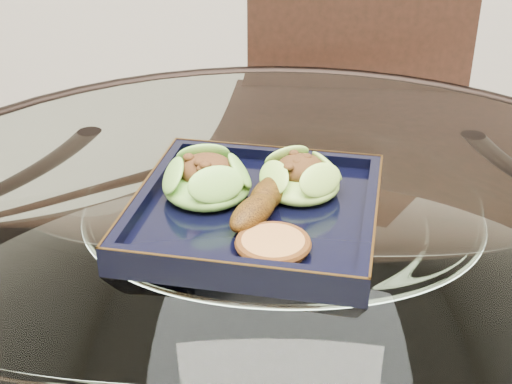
{
  "coord_description": "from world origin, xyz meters",
  "views": [
    {
      "loc": [
        -0.01,
        -0.68,
        1.18
      ],
      "look_at": [
        -0.03,
        0.02,
        0.8
      ],
      "focal_mm": 50.0,
      "sensor_mm": 36.0,
      "label": 1
    }
  ],
  "objects": [
    {
      "name": "dining_chair",
      "position": [
        0.14,
        0.49,
        0.56
      ],
      "size": [
        0.46,
        0.46,
        1.0
      ],
      "rotation": [
        0.0,
        0.0,
        -0.06
      ],
      "color": "black",
      "rests_on": "ground"
    },
    {
      "name": "roasted_plantain",
      "position": [
        -0.02,
        0.02,
        0.8
      ],
      "size": [
        0.09,
        0.16,
        0.03
      ],
      "primitive_type": "ellipsoid",
      "rotation": [
        0.0,
        0.0,
        1.21
      ],
      "color": "#553109",
      "rests_on": "navy_plate"
    },
    {
      "name": "lettuce_wrap_right",
      "position": [
        0.02,
        0.06,
        0.8
      ],
      "size": [
        0.1,
        0.1,
        0.03
      ],
      "primitive_type": "ellipsoid",
      "rotation": [
        0.0,
        0.0,
        0.12
      ],
      "color": "#65A12E",
      "rests_on": "navy_plate"
    },
    {
      "name": "crumb_patty",
      "position": [
        -0.01,
        -0.07,
        0.79
      ],
      "size": [
        0.08,
        0.08,
        0.01
      ],
      "primitive_type": "cylinder",
      "rotation": [
        0.0,
        0.0,
        -0.27
      ],
      "color": "#A26C36",
      "rests_on": "navy_plate"
    },
    {
      "name": "navy_plate",
      "position": [
        -0.03,
        0.02,
        0.77
      ],
      "size": [
        0.31,
        0.31,
        0.02
      ],
      "primitive_type": "cube",
      "rotation": [
        0.0,
        0.0,
        -0.17
      ],
      "color": "black",
      "rests_on": "dining_table"
    },
    {
      "name": "lettuce_wrap_left",
      "position": [
        -0.09,
        0.05,
        0.8
      ],
      "size": [
        0.12,
        0.12,
        0.04
      ],
      "primitive_type": "ellipsoid",
      "rotation": [
        0.0,
        0.0,
        -0.16
      ],
      "color": "#5AA42F",
      "rests_on": "navy_plate"
    },
    {
      "name": "dining_table",
      "position": [
        -0.0,
        -0.0,
        0.6
      ],
      "size": [
        1.13,
        1.13,
        0.77
      ],
      "color": "white",
      "rests_on": "ground"
    }
  ]
}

